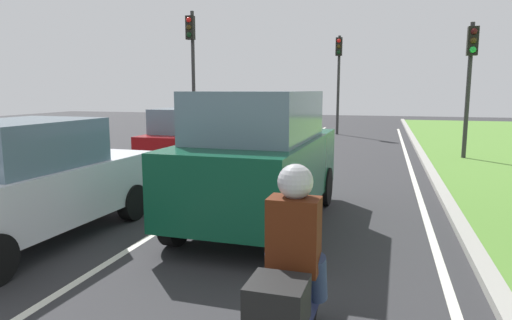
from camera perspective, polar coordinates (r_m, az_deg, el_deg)
name	(u,v)px	position (r m, az deg, el deg)	size (l,w,h in m)	color
ground_plane	(278,173)	(12.63, 2.75, -1.69)	(60.00, 60.00, 0.00)	#2D2D30
lane_line_center	(254,172)	(12.80, -0.30, -1.52)	(0.12, 32.00, 0.01)	silver
lane_line_right_edge	(414,180)	(12.34, 19.28, -2.42)	(0.12, 32.00, 0.01)	silver
curb_right	(435,179)	(12.37, 21.60, -2.25)	(0.24, 48.00, 0.12)	#9E9B93
car_suv_ahead	(260,157)	(7.77, 0.54, 0.41)	(2.08, 4.56, 2.28)	#0C472D
car_sedan_left_lane	(28,183)	(7.66, -26.74, -2.55)	(1.98, 4.37, 1.86)	silver
car_hatchback_far	(189,139)	(13.29, -8.37, 2.60)	(1.76, 3.72, 1.78)	maroon
motorcycle	(292,309)	(3.82, 4.58, -18.22)	(0.41, 1.90, 1.01)	#0C143F
rider_person	(295,233)	(3.62, 4.89, -9.11)	(0.51, 0.41, 1.16)	#4C1E0C
traffic_light_near_right	(470,66)	(16.37, 25.38, 10.63)	(0.32, 0.50, 4.44)	#2D2D2D
traffic_light_overhead_left	(192,56)	(18.52, -8.08, 12.84)	(0.32, 0.50, 5.35)	#2D2D2D
traffic_light_far_median	(339,67)	(23.91, 10.36, 11.45)	(0.32, 0.50, 5.02)	#2D2D2D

